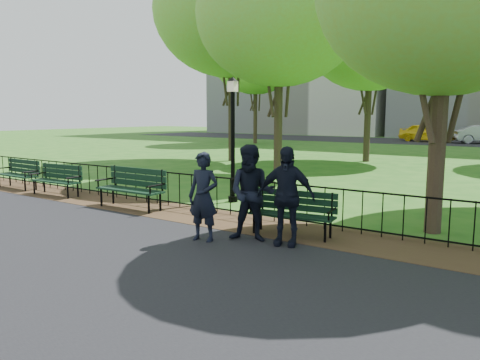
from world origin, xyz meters
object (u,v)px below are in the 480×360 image
Objects in this scene: park_bench_main at (276,205)px; tree_far_c at (371,34)px; tree_mid_w at (231,11)px; person_left at (203,197)px; park_bench_left_c at (20,171)px; tree_far_w at (256,55)px; lamppost at (233,135)px; taxi at (426,133)px; park_bench_left_b at (58,177)px; person_right at (286,196)px; tree_near_w at (279,14)px; person_mid at (252,193)px; park_bench_left_a at (133,184)px.

tree_far_c is (-3.53, 15.00, 5.60)m from park_bench_main.
tree_mid_w reaches higher than person_left.
tree_far_w is at bearing 105.90° from park_bench_left_c.
lamppost reaches higher than person_left.
taxi is at bearing 87.15° from person_left.
lamppost is 0.31× the size of tree_mid_w.
tree_mid_w is at bearing -62.06° from tree_far_w.
park_bench_main is 1.03× the size of park_bench_left_b.
lamppost is at bearing -54.05° from tree_mid_w.
park_bench_left_c is 0.20× the size of tree_far_c.
park_bench_left_c is (-2.15, 0.08, 0.01)m from park_bench_left_b.
park_bench_left_b is 33.96m from taxi.
park_bench_left_c is 0.99× the size of person_right.
person_left is at bearing -8.71° from park_bench_left_c.
tree_near_w is at bearing 107.47° from lamppost.
park_bench_main is 0.78m from person_mid.
person_right is (16.48, -24.50, -6.03)m from tree_far_w.
person_right is at bearing -59.02° from tree_near_w.
tree_far_c is 15.31m from tree_far_w.
tree_far_w reaches higher than tree_far_c.
park_bench_main is 0.20× the size of tree_far_c.
tree_near_w reaches higher than park_bench_main.
park_bench_left_c is at bearing 170.82° from park_bench_main.
person_right is (8.05, -0.81, 0.35)m from park_bench_left_b.
park_bench_left_b is 0.20× the size of tree_near_w.
tree_far_c is 16.91m from person_mid.
park_bench_main is at bearing -76.74° from tree_far_c.
taxi is at bearing 94.34° from lamppost.
park_bench_main is 7.51m from park_bench_left_b.
park_bench_main is 16.23m from tree_mid_w.
tree_far_c is at bearing 89.60° from person_left.
person_right is at bearing -75.34° from tree_far_c.
taxi reaches higher than park_bench_main.
tree_mid_w is 16.83m from person_right.
tree_far_c reaches higher than tree_near_w.
tree_mid_w reaches higher than park_bench_left_b.
tree_near_w reaches higher than lamppost.
park_bench_left_c is at bearing 153.23° from person_mid.
park_bench_left_a is at bearing 170.31° from park_bench_main.
tree_mid_w is 6.35× the size of person_left.
park_bench_left_b is 7.46m from person_mid.
person_mid reaches higher than park_bench_main.
lamppost is 2.00× the size of person_left.
tree_mid_w is 16.55m from person_mid.
tree_near_w reaches higher than park_bench_left_a.
person_right reaches higher than person_left.
tree_near_w reaches higher than person_mid.
park_bench_main is 29.44m from tree_far_w.
park_bench_main is 1.00× the size of person_mid.
tree_far_w is 5.54× the size of person_right.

